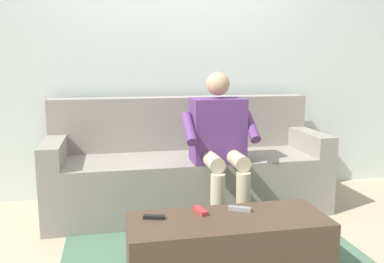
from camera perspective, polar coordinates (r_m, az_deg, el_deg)
ground_plane at (r=2.74m, az=2.40°, el=-15.95°), size 8.00×8.00×0.00m
back_wall at (r=3.64m, az=-2.11°, el=11.17°), size 4.58×0.06×2.56m
couch at (r=3.31m, az=-0.71°, el=-5.35°), size 2.21×0.75×0.90m
coffee_table at (r=2.29m, az=5.15°, el=-16.40°), size 1.09×0.42×0.36m
person_solo_seated at (r=2.94m, az=3.98°, el=-0.99°), size 0.54×0.53×1.12m
remote_gray at (r=2.32m, az=6.82°, el=-10.91°), size 0.13×0.08×0.02m
remote_red at (r=2.27m, az=1.19°, el=-11.24°), size 0.06×0.13×0.02m
remote_black at (r=2.20m, az=-5.46°, el=-12.06°), size 0.12×0.06×0.02m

